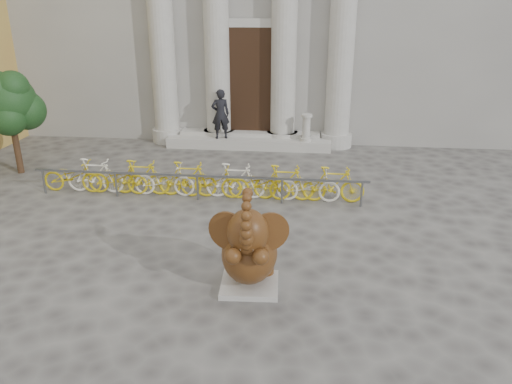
# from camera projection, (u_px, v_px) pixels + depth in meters

# --- Properties ---
(ground) EXTENTS (80.00, 80.00, 0.00)m
(ground) POSITION_uv_depth(u_px,v_px,m) (192.00, 278.00, 9.88)
(ground) COLOR #474442
(ground) RESTS_ON ground
(entrance_steps) EXTENTS (6.00, 1.20, 0.36)m
(entrance_steps) POSITION_uv_depth(u_px,v_px,m) (249.00, 142.00, 18.51)
(entrance_steps) COLOR #A8A59E
(entrance_steps) RESTS_ON ground
(elephant_statue) EXTENTS (1.46, 1.63, 2.18)m
(elephant_statue) POSITION_uv_depth(u_px,v_px,m) (249.00, 252.00, 9.25)
(elephant_statue) COLOR #A8A59E
(elephant_statue) RESTS_ON ground
(bike_rack) EXTENTS (9.20, 0.53, 1.00)m
(bike_rack) POSITION_uv_depth(u_px,v_px,m) (199.00, 180.00, 13.75)
(bike_rack) COLOR slate
(bike_rack) RESTS_ON ground
(tree) EXTENTS (1.85, 1.68, 3.20)m
(tree) POSITION_uv_depth(u_px,v_px,m) (9.00, 103.00, 14.99)
(tree) COLOR #332114
(tree) RESTS_ON ground
(pedestrian) EXTENTS (0.75, 0.60, 1.79)m
(pedestrian) POSITION_uv_depth(u_px,v_px,m) (220.00, 114.00, 17.98)
(pedestrian) COLOR black
(pedestrian) RESTS_ON entrance_steps
(balustrade_post) EXTENTS (0.40, 0.40, 0.97)m
(balustrade_post) POSITION_uv_depth(u_px,v_px,m) (306.00, 129.00, 17.79)
(balustrade_post) COLOR #A8A59E
(balustrade_post) RESTS_ON entrance_steps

